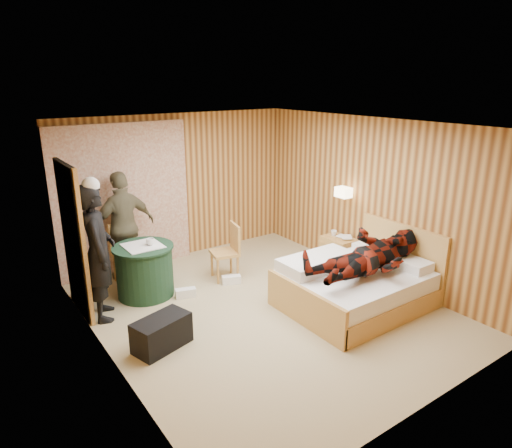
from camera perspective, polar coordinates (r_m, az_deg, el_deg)
floor at (r=6.42m, az=0.87°, el=-10.55°), size 4.20×5.00×0.01m
ceiling at (r=5.68m, az=0.99°, el=12.25°), size 4.20×5.00×0.01m
wall_back at (r=8.02m, az=-9.68°, el=4.56°), size 4.20×0.02×2.50m
wall_left at (r=5.06m, az=-18.73°, el=-4.01°), size 0.02×5.00×2.50m
wall_right at (r=7.32m, az=14.35°, el=3.00°), size 0.02×5.00×2.50m
curtain at (r=7.60m, az=-16.23°, el=2.99°), size 2.20×0.08×2.40m
doorway at (r=6.43m, az=-21.89°, el=-1.90°), size 0.06×0.90×2.05m
wall_lamp at (r=7.47m, az=10.89°, el=3.93°), size 0.26×0.24×0.16m
bed at (r=6.56m, az=12.26°, el=-7.47°), size 1.94×1.48×1.02m
nightstand at (r=7.74m, az=10.26°, el=-3.50°), size 0.41×0.55×0.53m
round_table at (r=6.84m, az=-13.75°, el=-5.62°), size 0.87×0.87×0.77m
chair_far at (r=7.39m, az=-15.98°, el=-2.79°), size 0.51×0.51×0.93m
chair_near at (r=7.18m, az=-3.39°, el=-2.91°), size 0.48×0.48×0.89m
duffel_bag at (r=5.62m, az=-11.70°, el=-13.18°), size 0.74×0.53×0.38m
sneaker_left at (r=6.79m, az=-8.78°, el=-8.51°), size 0.32×0.20×0.13m
sneaker_right at (r=7.14m, az=-3.10°, el=-6.96°), size 0.31×0.22×0.13m
woman_standing at (r=6.20m, az=-19.14°, el=-3.41°), size 0.59×0.75×1.82m
man_at_table at (r=7.33m, az=-16.15°, el=-0.30°), size 1.06×0.55×1.72m
man_on_bed at (r=6.19m, az=14.31°, el=-2.70°), size 0.86×0.67×1.77m
book_lower at (r=7.62m, az=10.63°, el=-1.73°), size 0.22×0.26×0.02m
book_upper at (r=7.61m, az=10.64°, el=-1.59°), size 0.27×0.28×0.02m
cup_nightstand at (r=7.73m, az=9.70°, el=-1.12°), size 0.10×0.10×0.09m
cup_table at (r=6.68m, az=-13.06°, el=-2.18°), size 0.15×0.15×0.10m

